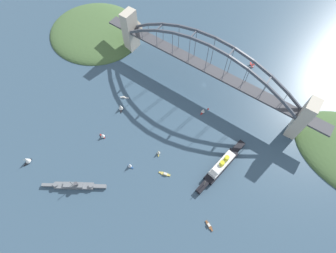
{
  "coord_description": "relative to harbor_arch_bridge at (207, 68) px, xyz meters",
  "views": [
    {
      "loc": [
        -81.6,
        196.08,
        261.35
      ],
      "look_at": [
        0.0,
        80.27,
        8.0
      ],
      "focal_mm": 27.5,
      "sensor_mm": 36.0,
      "label": 1
    }
  ],
  "objects": [
    {
      "name": "ocean_liner",
      "position": [
        -72.23,
        84.52,
        -26.11
      ],
      "size": [
        17.73,
        77.07,
        16.87
      ],
      "color": "black",
      "rests_on": "ground"
    },
    {
      "name": "channel_marker_buoy",
      "position": [
        -23.27,
        28.77,
        -30.03
      ],
      "size": [
        2.2,
        2.2,
        2.75
      ],
      "color": "red",
      "rests_on": "ground"
    },
    {
      "name": "small_boat_2",
      "position": [
        70.69,
        74.4,
        -30.45
      ],
      "size": [
        10.28,
        5.99,
        1.99
      ],
      "color": "silver",
      "rests_on": "ground"
    },
    {
      "name": "small_boat_5",
      "position": [
        -8.55,
        110.42,
        -27.8
      ],
      "size": [
        5.12,
        6.1,
        7.11
      ],
      "color": "gold",
      "rests_on": "ground"
    },
    {
      "name": "seaplane_taxiing_near_bridge",
      "position": [
        -35.28,
        -63.21,
        -29.0
      ],
      "size": [
        8.18,
        8.3,
        5.17
      ],
      "color": "#B7B7B2",
      "rests_on": "ground"
    },
    {
      "name": "headland_east_shore",
      "position": [
        179.0,
        5.81,
        -31.14
      ],
      "size": [
        136.81,
        128.64,
        19.71
      ],
      "color": "#476638",
      "rests_on": "ground"
    },
    {
      "name": "ground_plane",
      "position": [
        0.0,
        -0.0,
        -31.14
      ],
      "size": [
        1400.0,
        1400.0,
        0.0
      ],
      "primitive_type": "plane",
      "color": "#385166"
    },
    {
      "name": "small_boat_3",
      "position": [
        100.64,
        199.12,
        -26.18
      ],
      "size": [
        5.65,
        10.17,
        10.72
      ],
      "color": "black",
      "rests_on": "ground"
    },
    {
      "name": "small_boat_0",
      "position": [
        -20.18,
        36.4,
        -27.54
      ],
      "size": [
        4.22,
        7.67,
        7.7
      ],
      "color": "#B2231E",
      "rests_on": "ground"
    },
    {
      "name": "harbor_arch_bridge",
      "position": [
        0.0,
        0.0,
        0.0
      ],
      "size": [
        294.49,
        19.35,
        73.11
      ],
      "color": "beige",
      "rests_on": "ground"
    },
    {
      "name": "small_boat_7",
      "position": [
        62.93,
        89.45,
        -26.91
      ],
      "size": [
        7.86,
        8.69,
        9.13
      ],
      "color": "black",
      "rests_on": "ground"
    },
    {
      "name": "naval_cruiser",
      "position": [
        40.01,
        189.52,
        -28.41
      ],
      "size": [
        56.8,
        39.42,
        16.21
      ],
      "color": "slate",
      "rests_on": "ground"
    },
    {
      "name": "small_boat_1",
      "position": [
        7.54,
        140.26,
        -27.45
      ],
      "size": [
        7.02,
        3.94,
        7.91
      ],
      "color": "#234C8C",
      "rests_on": "ground"
    },
    {
      "name": "small_boat_4",
      "position": [
        -92.31,
        143.09,
        -30.3
      ],
      "size": [
        10.71,
        6.01,
        2.38
      ],
      "color": "brown",
      "rests_on": "ground"
    },
    {
      "name": "small_boat_6",
      "position": [
        55.45,
        130.24,
        -27.65
      ],
      "size": [
        7.98,
        4.68,
        7.45
      ],
      "color": "#B2231E",
      "rests_on": "ground"
    },
    {
      "name": "small_boat_9",
      "position": [
        -27.95,
        125.6,
        -30.37
      ],
      "size": [
        12.63,
        5.41,
        2.2
      ],
      "color": "gold",
      "rests_on": "ground"
    }
  ]
}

